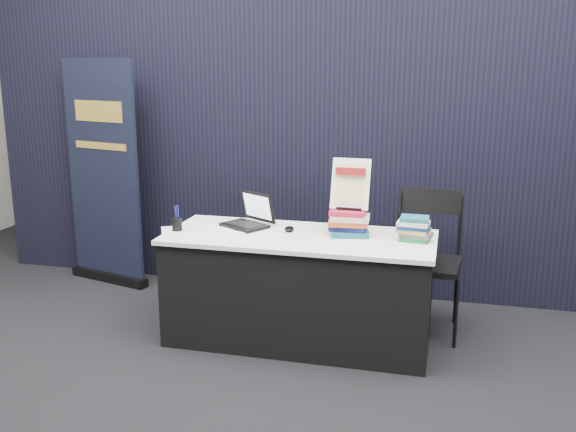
{
  "coord_description": "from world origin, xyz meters",
  "views": [
    {
      "loc": [
        0.95,
        -3.48,
        1.88
      ],
      "look_at": [
        -0.08,
        0.55,
        0.88
      ],
      "focal_mm": 40.0,
      "sensor_mm": 36.0,
      "label": 1
    }
  ],
  "objects_px": {
    "info_sign": "(350,185)",
    "stacking_chair": "(427,256)",
    "pullup_banner": "(104,186)",
    "book_stack_tall": "(349,222)",
    "book_stack_short": "(415,229)",
    "display_table": "(299,288)",
    "laptop": "(246,218)"
  },
  "relations": [
    {
      "from": "display_table",
      "to": "book_stack_short",
      "type": "bearing_deg",
      "value": 4.05
    },
    {
      "from": "info_sign",
      "to": "pullup_banner",
      "type": "relative_size",
      "value": 0.18
    },
    {
      "from": "info_sign",
      "to": "stacking_chair",
      "type": "distance_m",
      "value": 0.78
    },
    {
      "from": "info_sign",
      "to": "stacking_chair",
      "type": "height_order",
      "value": "info_sign"
    },
    {
      "from": "info_sign",
      "to": "stacking_chair",
      "type": "relative_size",
      "value": 0.35
    },
    {
      "from": "book_stack_short",
      "to": "info_sign",
      "type": "relative_size",
      "value": 0.57
    },
    {
      "from": "info_sign",
      "to": "pullup_banner",
      "type": "height_order",
      "value": "pullup_banner"
    },
    {
      "from": "laptop",
      "to": "book_stack_short",
      "type": "xyz_separation_m",
      "value": [
        1.18,
        -0.1,
        0.02
      ]
    },
    {
      "from": "info_sign",
      "to": "stacking_chair",
      "type": "bearing_deg",
      "value": 28.75
    },
    {
      "from": "laptop",
      "to": "stacking_chair",
      "type": "xyz_separation_m",
      "value": [
        1.26,
        0.22,
        -0.25
      ]
    },
    {
      "from": "book_stack_short",
      "to": "stacking_chair",
      "type": "relative_size",
      "value": 0.2
    },
    {
      "from": "info_sign",
      "to": "pullup_banner",
      "type": "distance_m",
      "value": 2.32
    },
    {
      "from": "display_table",
      "to": "laptop",
      "type": "bearing_deg",
      "value": 159.91
    },
    {
      "from": "laptop",
      "to": "info_sign",
      "type": "distance_m",
      "value": 0.79
    },
    {
      "from": "book_stack_tall",
      "to": "book_stack_short",
      "type": "xyz_separation_m",
      "value": [
        0.44,
        -0.04,
        -0.01
      ]
    },
    {
      "from": "book_stack_short",
      "to": "stacking_chair",
      "type": "distance_m",
      "value": 0.43
    },
    {
      "from": "book_stack_short",
      "to": "info_sign",
      "type": "bearing_deg",
      "value": 170.41
    },
    {
      "from": "pullup_banner",
      "to": "book_stack_tall",
      "type": "bearing_deg",
      "value": -2.04
    },
    {
      "from": "book_stack_short",
      "to": "display_table",
      "type": "bearing_deg",
      "value": -175.95
    },
    {
      "from": "laptop",
      "to": "display_table",
      "type": "bearing_deg",
      "value": 10.66
    },
    {
      "from": "book_stack_tall",
      "to": "pullup_banner",
      "type": "bearing_deg",
      "value": 162.7
    },
    {
      "from": "display_table",
      "to": "book_stack_tall",
      "type": "distance_m",
      "value": 0.57
    },
    {
      "from": "display_table",
      "to": "book_stack_short",
      "type": "height_order",
      "value": "book_stack_short"
    },
    {
      "from": "book_stack_tall",
      "to": "pullup_banner",
      "type": "xyz_separation_m",
      "value": [
        -2.22,
        0.69,
        0.01
      ]
    },
    {
      "from": "display_table",
      "to": "book_stack_tall",
      "type": "height_order",
      "value": "book_stack_tall"
    },
    {
      "from": "display_table",
      "to": "stacking_chair",
      "type": "xyz_separation_m",
      "value": [
        0.83,
        0.38,
        0.18
      ]
    },
    {
      "from": "pullup_banner",
      "to": "stacking_chair",
      "type": "bearing_deg",
      "value": 6.79
    },
    {
      "from": "laptop",
      "to": "book_stack_short",
      "type": "relative_size",
      "value": 1.91
    },
    {
      "from": "display_table",
      "to": "pullup_banner",
      "type": "bearing_deg",
      "value": 157.5
    },
    {
      "from": "book_stack_tall",
      "to": "laptop",
      "type": "bearing_deg",
      "value": 175.48
    },
    {
      "from": "book_stack_tall",
      "to": "book_stack_short",
      "type": "distance_m",
      "value": 0.44
    },
    {
      "from": "book_stack_tall",
      "to": "book_stack_short",
      "type": "bearing_deg",
      "value": -5.65
    }
  ]
}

